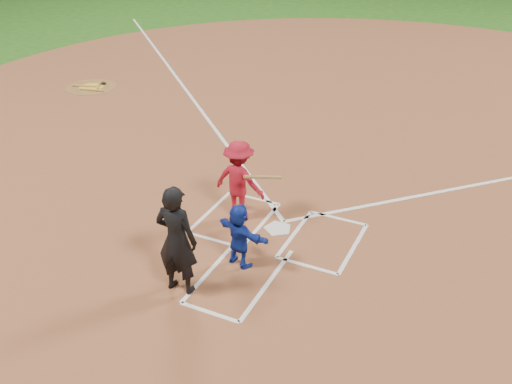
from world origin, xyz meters
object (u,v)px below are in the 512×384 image
at_px(catcher, 239,235).
at_px(umpire, 177,240).
at_px(home_plate, 278,229).
at_px(on_deck_circle, 91,87).
at_px(batter_at_plate, 239,180).

height_order(catcher, umpire, umpire).
height_order(home_plate, umpire, umpire).
distance_m(on_deck_circle, umpire, 11.57).
distance_m(home_plate, catcher, 1.52).
xyz_separation_m(catcher, umpire, (-0.60, -1.09, 0.38)).
bearing_deg(on_deck_circle, home_plate, -30.10).
distance_m(home_plate, on_deck_circle, 10.67).
height_order(home_plate, catcher, catcher).
bearing_deg(umpire, batter_at_plate, -89.20).
bearing_deg(umpire, on_deck_circle, -45.44).
bearing_deg(home_plate, on_deck_circle, -30.10).
height_order(on_deck_circle, batter_at_plate, batter_at_plate).
distance_m(umpire, batter_at_plate, 2.59).
xyz_separation_m(home_plate, on_deck_circle, (-9.23, 5.35, -0.00)).
relative_size(home_plate, umpire, 0.30).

